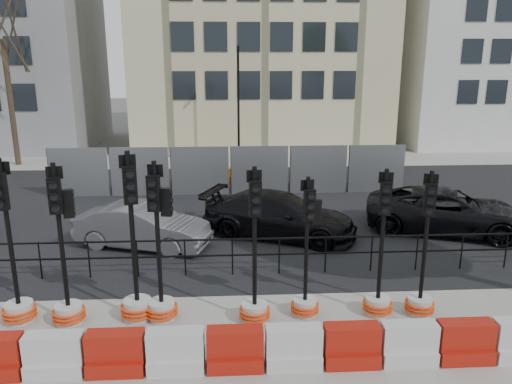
{
  "coord_description": "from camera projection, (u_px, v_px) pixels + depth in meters",
  "views": [
    {
      "loc": [
        -0.08,
        -10.65,
        5.42
      ],
      "look_at": [
        0.71,
        3.0,
        1.72
      ],
      "focal_mm": 35.0,
      "sensor_mm": 36.0,
      "label": 1
    }
  ],
  "objects": [
    {
      "name": "tree_bare_far",
      "position": [
        2.0,
        31.0,
        24.28
      ],
      "size": [
        2.0,
        2.0,
        9.0
      ],
      "color": "#473828",
      "rests_on": "ground"
    },
    {
      "name": "building_white",
      "position": [
        494.0,
        16.0,
        31.73
      ],
      "size": [
        12.0,
        9.06,
        16.0
      ],
      "color": "silver",
      "rests_on": "ground"
    },
    {
      "name": "car_b",
      "position": [
        143.0,
        226.0,
        14.57
      ],
      "size": [
        3.59,
        4.71,
        1.3
      ],
      "primitive_type": "imported",
      "rotation": [
        0.0,
        0.0,
        1.27
      ],
      "color": "#58575D",
      "rests_on": "ground"
    },
    {
      "name": "traffic_signal_h",
      "position": [
        421.0,
        286.0,
        10.72
      ],
      "size": [
        0.63,
        0.63,
        3.21
      ],
      "rotation": [
        0.0,
        0.0,
        -0.3
      ],
      "color": "#B8B9B5",
      "rests_on": "ground"
    },
    {
      "name": "traffic_signal_c",
      "position": [
        136.0,
        286.0,
        10.51
      ],
      "size": [
        0.72,
        0.72,
        3.65
      ],
      "rotation": [
        0.0,
        0.0,
        0.3
      ],
      "color": "#B8B9B5",
      "rests_on": "ground"
    },
    {
      "name": "car_d",
      "position": [
        447.0,
        211.0,
        15.86
      ],
      "size": [
        5.55,
        6.51,
        1.4
      ],
      "primitive_type": "imported",
      "rotation": [
        0.0,
        0.0,
        1.22
      ],
      "color": "black",
      "rests_on": "ground"
    },
    {
      "name": "ground",
      "position": [
        233.0,
        297.0,
        11.69
      ],
      "size": [
        120.0,
        120.0,
        0.0
      ],
      "primitive_type": "plane",
      "color": "#51514C",
      "rests_on": "ground"
    },
    {
      "name": "traffic_signal_d",
      "position": [
        161.0,
        284.0,
        10.47
      ],
      "size": [
        0.68,
        0.68,
        3.45
      ],
      "rotation": [
        0.0,
        0.0,
        -0.13
      ],
      "color": "#B8B9B5",
      "rests_on": "ground"
    },
    {
      "name": "kerb_railing",
      "position": [
        232.0,
        250.0,
        12.66
      ],
      "size": [
        18.0,
        0.04,
        1.0
      ],
      "color": "black",
      "rests_on": "ground"
    },
    {
      "name": "traffic_signal_a",
      "position": [
        16.0,
        290.0,
        10.39
      ],
      "size": [
        0.7,
        0.7,
        3.53
      ],
      "rotation": [
        0.0,
        0.0,
        0.02
      ],
      "color": "#B8B9B5",
      "rests_on": "ground"
    },
    {
      "name": "road",
      "position": [
        231.0,
        209.0,
        18.43
      ],
      "size": [
        40.0,
        14.0,
        0.03
      ],
      "primitive_type": "cube",
      "color": "black",
      "rests_on": "ground"
    },
    {
      "name": "lamp_post_far",
      "position": [
        238.0,
        102.0,
        25.31
      ],
      "size": [
        0.12,
        0.56,
        6.0
      ],
      "color": "black",
      "rests_on": "ground"
    },
    {
      "name": "car_c",
      "position": [
        279.0,
        215.0,
        15.44
      ],
      "size": [
        5.38,
        6.17,
        1.39
      ],
      "primitive_type": "imported",
      "rotation": [
        0.0,
        0.0,
        1.17
      ],
      "color": "black",
      "rests_on": "ground"
    },
    {
      "name": "barrier_row",
      "position": [
        235.0,
        351.0,
        8.89
      ],
      "size": [
        13.6,
        0.5,
        0.8
      ],
      "color": "#B8230E",
      "rests_on": "ground"
    },
    {
      "name": "traffic_signal_g",
      "position": [
        379.0,
        286.0,
        10.71
      ],
      "size": [
        0.64,
        0.64,
        3.25
      ],
      "rotation": [
        0.0,
        0.0,
        -0.22
      ],
      "color": "#B8B9B5",
      "rests_on": "ground"
    },
    {
      "name": "heras_fencing",
      "position": [
        230.0,
        174.0,
        20.95
      ],
      "size": [
        14.33,
        1.72,
        2.0
      ],
      "color": "gray",
      "rests_on": "ground"
    },
    {
      "name": "traffic_signal_f",
      "position": [
        306.0,
        284.0,
        10.66
      ],
      "size": [
        0.61,
        0.61,
        3.09
      ],
      "rotation": [
        0.0,
        0.0,
        0.17
      ],
      "color": "#B8B9B5",
      "rests_on": "ground"
    },
    {
      "name": "traffic_signal_b",
      "position": [
        67.0,
        287.0,
        10.31
      ],
      "size": [
        0.68,
        0.68,
        3.45
      ],
      "rotation": [
        0.0,
        0.0,
        0.17
      ],
      "color": "#B8B9B5",
      "rests_on": "ground"
    },
    {
      "name": "sidewalk_far",
      "position": [
        229.0,
        160.0,
        27.1
      ],
      "size": [
        40.0,
        4.0,
        0.02
      ],
      "primitive_type": "cube",
      "color": "gray",
      "rests_on": "ground"
    },
    {
      "name": "sidewalk_near",
      "position": [
        236.0,
        375.0,
        8.79
      ],
      "size": [
        40.0,
        6.0,
        0.02
      ],
      "primitive_type": "cube",
      "color": "gray",
      "rests_on": "ground"
    },
    {
      "name": "traffic_signal_e",
      "position": [
        255.0,
        292.0,
        10.41
      ],
      "size": [
        0.66,
        0.66,
        3.36
      ],
      "rotation": [
        0.0,
        0.0,
        0.07
      ],
      "color": "#B8B9B5",
      "rests_on": "ground"
    }
  ]
}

